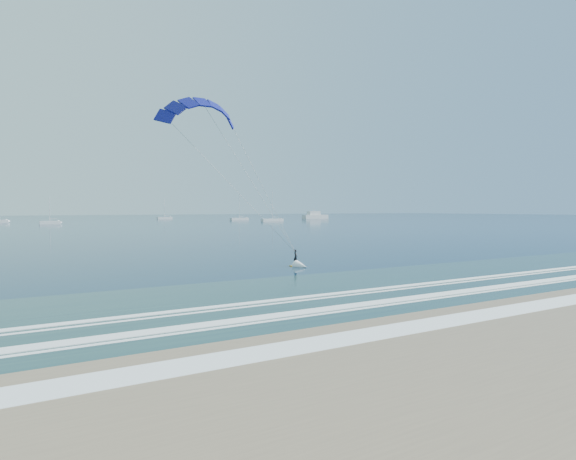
% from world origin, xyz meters
% --- Properties ---
extents(ground, '(900.00, 900.00, 0.00)m').
position_xyz_m(ground, '(0.00, 0.00, 0.00)').
color(ground, '#07273E').
rests_on(ground, ground).
extents(kitesurfer_rig, '(17.79, 8.09, 15.52)m').
position_xyz_m(kitesurfer_rig, '(-1.88, 22.25, 7.83)').
color(kitesurfer_rig, orange).
rests_on(kitesurfer_rig, ground).
extents(motor_yacht, '(15.30, 4.08, 6.28)m').
position_xyz_m(motor_yacht, '(141.40, 216.24, 1.67)').
color(motor_yacht, silver).
rests_on(motor_yacht, ground).
extents(sailboat_3, '(7.08, 2.40, 10.05)m').
position_xyz_m(sailboat_3, '(2.49, 188.68, 0.67)').
color(sailboat_3, silver).
rests_on(sailboat_3, ground).
extents(sailboat_4, '(7.92, 2.40, 10.88)m').
position_xyz_m(sailboat_4, '(67.13, 251.57, 0.68)').
color(sailboat_4, silver).
rests_on(sailboat_4, ground).
extents(sailboat_5, '(9.33, 2.40, 12.65)m').
position_xyz_m(sailboat_5, '(89.89, 207.39, 0.69)').
color(sailboat_5, silver).
rests_on(sailboat_5, ground).
extents(sailboat_6, '(10.50, 2.40, 13.98)m').
position_xyz_m(sailboat_6, '(92.47, 179.82, 0.70)').
color(sailboat_6, silver).
rests_on(sailboat_6, ground).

